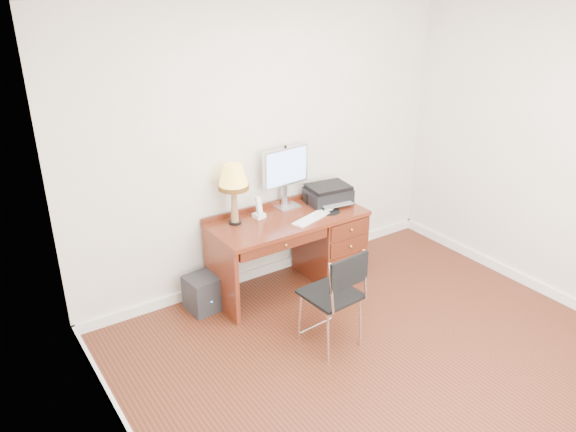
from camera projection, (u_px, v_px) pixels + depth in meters
ground at (385, 361)px, 4.51m from camera, size 4.00×4.00×0.00m
room_shell at (336, 319)px, 4.97m from camera, size 4.00×4.00×4.00m
desk at (315, 241)px, 5.58m from camera, size 1.50×0.67×0.75m
monitor at (286, 170)px, 5.37m from camera, size 0.52×0.19×0.60m
keyboard at (311, 218)px, 5.23m from camera, size 0.45×0.24×0.02m
mouse_pad at (329, 210)px, 5.39m from camera, size 0.22×0.22×0.04m
printer at (328, 194)px, 5.57m from camera, size 0.45×0.37×0.18m
leg_lamp at (233, 181)px, 4.98m from camera, size 0.28×0.28×0.57m
phone at (259, 212)px, 5.24m from camera, size 0.11×0.11×0.20m
pen_cup at (310, 199)px, 5.56m from camera, size 0.08×0.08×0.10m
chair at (336, 290)px, 4.48m from camera, size 0.45×0.45×0.89m
equipment_box at (203, 293)px, 5.14m from camera, size 0.32×0.32×0.33m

